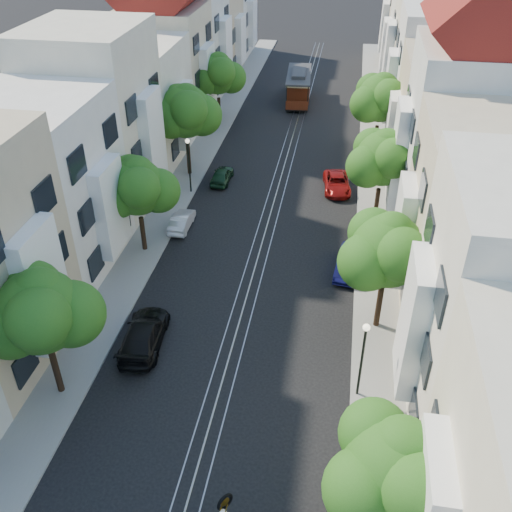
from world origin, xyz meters
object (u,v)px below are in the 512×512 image
at_px(tree_w_b, 138,189).
at_px(parked_car_w_near, 144,334).
at_px(tree_w_c, 186,113).
at_px(cable_car, 299,85).
at_px(tree_e_d, 381,99).
at_px(parked_car_w_mid, 182,221).
at_px(tree_w_d, 218,75).
at_px(parked_car_e_far, 337,183).
at_px(tree_w_a, 41,313).
at_px(tree_e_a, 397,471).
at_px(tree_e_c, 384,160).
at_px(tree_e_b, 388,252).
at_px(lamp_west, 189,158).
at_px(parked_car_e_mid, 349,263).
at_px(parked_car_w_far, 222,175).
at_px(lamp_east, 363,350).

height_order(tree_w_b, parked_car_w_near, tree_w_b).
bearing_deg(tree_w_c, cable_car, 70.31).
bearing_deg(tree_e_d, parked_car_w_mid, -132.66).
xyz_separation_m(tree_w_d, parked_car_e_far, (11.54, -11.74, -4.03)).
xyz_separation_m(tree_w_a, parked_car_w_near, (2.74, 3.69, -4.05)).
height_order(tree_e_a, tree_w_c, tree_w_c).
relative_size(tree_e_c, parked_car_e_far, 1.60).
distance_m(tree_e_d, parked_car_e_far, 8.49).
height_order(tree_w_a, parked_car_w_mid, tree_w_a).
xyz_separation_m(tree_e_b, parked_car_w_near, (-11.66, -3.31, -4.05)).
bearing_deg(tree_w_c, tree_w_d, 90.00).
bearing_deg(parked_car_e_far, tree_e_b, -86.21).
relative_size(parked_car_w_near, parked_car_w_mid, 1.45).
relative_size(tree_w_b, lamp_west, 1.51).
xyz_separation_m(tree_w_d, parked_car_e_mid, (12.74, -22.18, -3.97)).
relative_size(tree_e_c, tree_w_d, 1.00).
height_order(tree_w_c, parked_car_e_far, tree_w_c).
distance_m(tree_w_b, parked_car_w_mid, 5.15).
relative_size(tree_e_c, lamp_west, 1.57).
relative_size(tree_e_a, parked_car_w_far, 1.89).
xyz_separation_m(lamp_east, lamp_west, (-12.60, 18.00, 0.00)).
bearing_deg(tree_e_c, parked_car_e_far, 123.90).
bearing_deg(lamp_west, cable_car, 74.92).
bearing_deg(lamp_west, tree_e_c, -8.49).
bearing_deg(tree_w_d, lamp_west, -86.56).
height_order(tree_e_a, parked_car_e_far, tree_e_a).
relative_size(tree_w_a, parked_car_w_far, 2.02).
height_order(tree_w_b, tree_w_c, tree_w_c).
distance_m(lamp_east, cable_car, 40.12).
distance_m(tree_e_d, parked_car_w_mid, 19.47).
bearing_deg(tree_w_c, tree_e_c, -19.15).
bearing_deg(tree_e_a, tree_e_b, 90.00).
height_order(tree_e_d, parked_car_w_mid, tree_e_d).
height_order(tree_w_c, parked_car_e_mid, tree_w_c).
bearing_deg(parked_car_e_mid, parked_car_w_near, -133.97).
bearing_deg(tree_e_a, parked_car_w_mid, 122.69).
xyz_separation_m(tree_e_d, tree_w_c, (-14.40, -6.00, 0.20)).
relative_size(tree_w_d, cable_car, 0.84).
relative_size(lamp_east, cable_car, 0.54).
height_order(tree_e_b, lamp_east, tree_e_b).
relative_size(tree_e_a, tree_w_d, 0.96).
distance_m(tree_e_c, tree_w_a, 23.05).
bearing_deg(parked_car_e_far, tree_e_c, -62.93).
bearing_deg(tree_w_d, tree_e_c, -48.01).
relative_size(tree_w_a, lamp_west, 1.61).
distance_m(tree_e_d, lamp_west, 16.39).
bearing_deg(tree_w_a, tree_e_c, 51.34).
distance_m(tree_w_b, parked_car_w_near, 9.51).
bearing_deg(tree_e_c, parked_car_w_far, 160.25).
height_order(tree_e_c, parked_car_w_near, tree_e_c).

